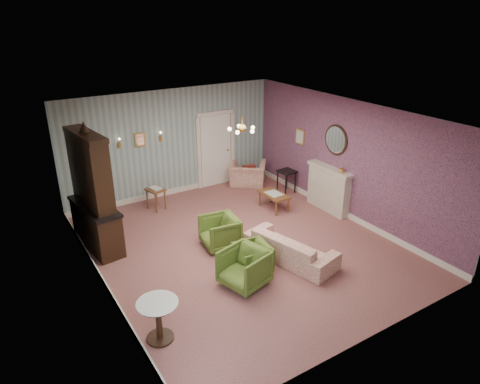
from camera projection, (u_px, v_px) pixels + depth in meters
floor at (242, 246)px, 9.57m from camera, size 7.00×7.00×0.00m
ceiling at (242, 116)px, 8.42m from camera, size 7.00×7.00×0.00m
wall_back at (172, 143)px, 11.71m from camera, size 6.00×0.00×6.00m
wall_front at (372, 263)px, 6.27m from camera, size 6.00×0.00×6.00m
wall_left at (96, 220)px, 7.52m from camera, size 0.00×7.00×7.00m
wall_right at (347, 160)px, 10.46m from camera, size 0.00×7.00×7.00m
wall_right_floral at (347, 160)px, 10.46m from camera, size 0.00×7.00×7.00m
door at (216, 149)px, 12.47m from camera, size 1.12×0.12×2.16m
olive_chair_a at (244, 266)px, 8.09m from camera, size 0.91×0.94×0.80m
olive_chair_b at (252, 257)px, 8.53m from camera, size 0.66×0.70×0.66m
olive_chair_c at (220, 231)px, 9.41m from camera, size 0.78×0.82×0.76m
sofa_chintz at (291, 243)px, 8.91m from camera, size 1.04×2.06×0.77m
wingback_chair at (247, 170)px, 12.66m from camera, size 1.23×1.17×0.90m
dresser at (92, 189)px, 9.01m from camera, size 0.76×1.69×2.73m
fireplace at (329, 189)px, 11.05m from camera, size 0.30×1.40×1.16m
mantel_vase at (342, 169)px, 10.47m from camera, size 0.15×0.15×0.15m
oval_mirror at (336, 140)px, 10.60m from camera, size 0.04×0.76×0.84m
framed_print at (300, 137)px, 11.75m from camera, size 0.04×0.34×0.42m
coffee_table at (274, 201)px, 11.22m from camera, size 0.48×0.86×0.44m
side_table_black at (286, 182)px, 12.18m from camera, size 0.47×0.47×0.66m
pedestal_table at (159, 321)px, 6.76m from camera, size 0.77×0.77×0.71m
nesting_table at (156, 198)px, 11.19m from camera, size 0.47×0.55×0.61m
gilt_mirror_back at (140, 140)px, 11.14m from camera, size 0.28×0.06×0.36m
sconce_left at (119, 143)px, 10.86m from camera, size 0.16×0.12×0.30m
sconce_right at (160, 137)px, 11.40m from camera, size 0.16×0.12×0.30m
chandelier at (242, 129)px, 8.53m from camera, size 0.56×0.56×0.36m
burgundy_cushion at (249, 171)px, 12.51m from camera, size 0.41×0.28×0.39m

